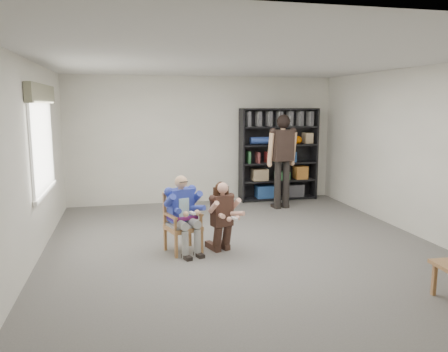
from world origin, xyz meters
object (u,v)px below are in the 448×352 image
object	(u,v)px
armchair	(183,223)
seated_man	(183,214)
bookshelf	(279,155)
standing_man	(282,163)
kneeling_woman	(223,217)

from	to	relation	value
armchair	seated_man	distance (m)	0.13
armchair	bookshelf	bearing A→B (deg)	32.27
bookshelf	standing_man	size ratio (longest dim) A/B	1.07
seated_man	kneeling_woman	size ratio (longest dim) A/B	1.09
seated_man	armchair	bearing A→B (deg)	0.00
kneeling_woman	seated_man	bearing A→B (deg)	150.46
kneeling_woman	bookshelf	xyz separation A→B (m)	(2.05, 3.27, 0.52)
seated_man	standing_man	world-z (taller)	standing_man
seated_man	bookshelf	xyz separation A→B (m)	(2.63, 3.15, 0.47)
armchair	seated_man	size ratio (longest dim) A/B	0.77
armchair	bookshelf	world-z (taller)	bookshelf
seated_man	standing_man	distance (m)	3.37
armchair	standing_man	xyz separation A→B (m)	(2.41, 2.31, 0.53)
bookshelf	standing_man	world-z (taller)	bookshelf
standing_man	bookshelf	bearing A→B (deg)	67.27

